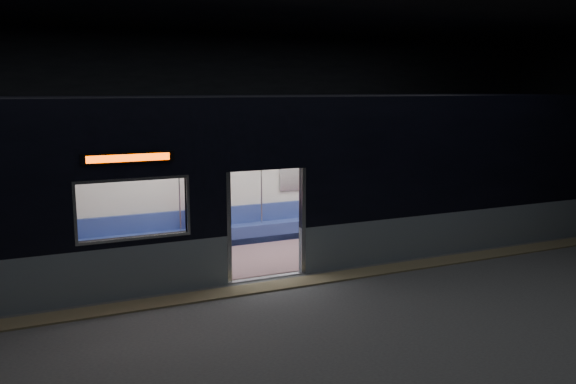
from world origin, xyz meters
TOP-DOWN VIEW (x-y plane):
  - station_floor at (0.00, 0.00)m, footprint 24.00×14.00m
  - station_envelope at (0.00, 0.00)m, footprint 24.00×14.00m
  - tactile_strip at (0.00, 0.55)m, footprint 22.80×0.50m
  - metro_car at (-0.00, 2.54)m, footprint 18.00×3.04m
  - passenger at (-0.51, 3.55)m, footprint 0.43×0.74m
  - handbag at (-0.50, 3.30)m, footprint 0.30×0.26m
  - transit_map at (2.08, 3.85)m, footprint 1.04×0.03m

SIDE VIEW (x-z plane):
  - station_floor at x=0.00m, z-range -0.01..0.00m
  - tactile_strip at x=0.00m, z-range 0.00..0.03m
  - handbag at x=-0.50m, z-range 0.62..0.76m
  - passenger at x=-0.51m, z-range 0.11..1.54m
  - transit_map at x=2.08m, z-range 1.15..1.83m
  - metro_car at x=0.00m, z-range 0.17..3.52m
  - station_envelope at x=0.00m, z-range 1.16..6.16m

